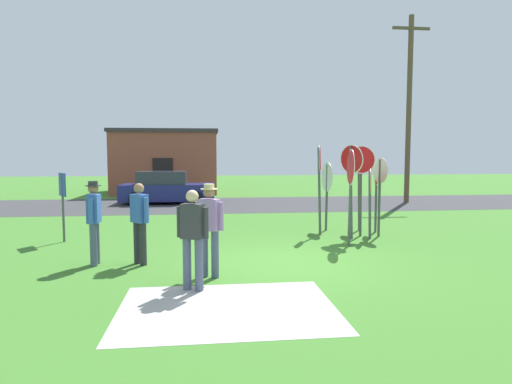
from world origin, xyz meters
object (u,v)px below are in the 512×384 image
(stop_sign_rear_left, at_px, (320,174))
(stop_sign_rear_right, at_px, (350,179))
(stop_sign_leaning_right, at_px, (351,174))
(stop_sign_tallest, at_px, (359,177))
(stop_sign_leaning_left, at_px, (376,183))
(person_near_signs, at_px, (94,218))
(info_panel_leftmost, at_px, (63,194))
(person_holding_notes, at_px, (140,219))
(stop_sign_center_cluster, at_px, (380,183))
(stop_sign_low_front, at_px, (327,184))
(utility_pole, at_px, (409,106))
(parked_car_on_street, at_px, (167,189))
(stop_sign_far_back, at_px, (361,174))
(stop_sign_nearest, at_px, (370,191))
(person_with_sunhat, at_px, (209,225))
(person_in_dark_shirt, at_px, (193,234))

(stop_sign_rear_left, xyz_separation_m, stop_sign_rear_right, (0.35, -1.58, -0.06))
(stop_sign_leaning_right, height_order, stop_sign_tallest, stop_sign_leaning_right)
(stop_sign_leaning_left, bearing_deg, person_near_signs, -157.23)
(stop_sign_leaning_right, relative_size, info_panel_leftmost, 1.41)
(stop_sign_leaning_right, bearing_deg, stop_sign_rear_right, -110.08)
(person_holding_notes, distance_m, person_near_signs, 0.92)
(stop_sign_center_cluster, bearing_deg, stop_sign_rear_right, -136.50)
(stop_sign_leaning_left, height_order, stop_sign_center_cluster, stop_sign_center_cluster)
(stop_sign_center_cluster, distance_m, stop_sign_low_front, 1.63)
(stop_sign_low_front, bearing_deg, stop_sign_center_cluster, -43.66)
(utility_pole, distance_m, stop_sign_tallest, 9.34)
(parked_car_on_street, relative_size, stop_sign_rear_left, 1.71)
(stop_sign_center_cluster, bearing_deg, utility_pole, 60.03)
(stop_sign_tallest, distance_m, person_near_signs, 7.68)
(info_panel_leftmost, bearing_deg, person_near_signs, -61.64)
(stop_sign_low_front, bearing_deg, stop_sign_far_back, -53.97)
(stop_sign_nearest, xyz_separation_m, person_near_signs, (-6.69, -2.08, -0.30))
(stop_sign_tallest, relative_size, stop_sign_rear_right, 0.99)
(person_near_signs, distance_m, info_panel_leftmost, 2.96)
(stop_sign_leaning_left, xyz_separation_m, stop_sign_rear_left, (-1.77, -0.26, 0.28))
(person_holding_notes, height_order, person_with_sunhat, person_with_sunhat)
(stop_sign_rear_right, bearing_deg, stop_sign_far_back, 60.53)
(stop_sign_leaning_left, distance_m, stop_sign_leaning_right, 1.47)
(person_with_sunhat, bearing_deg, info_panel_leftmost, 134.59)
(stop_sign_tallest, bearing_deg, stop_sign_rear_right, -115.01)
(parked_car_on_street, xyz_separation_m, stop_sign_far_back, (6.10, -9.10, 1.05))
(person_holding_notes, bearing_deg, utility_pole, 44.49)
(parked_car_on_street, bearing_deg, stop_sign_center_cluster, -54.64)
(utility_pole, bearing_deg, stop_sign_low_front, -129.70)
(stop_sign_low_front, height_order, stop_sign_nearest, stop_sign_low_front)
(stop_sign_low_front, distance_m, stop_sign_nearest, 1.63)
(person_with_sunhat, bearing_deg, person_holding_notes, 141.22)
(stop_sign_low_front, relative_size, person_with_sunhat, 1.18)
(stop_sign_leaning_left, xyz_separation_m, stop_sign_nearest, (-0.55, -0.96, -0.17))
(stop_sign_center_cluster, distance_m, person_in_dark_shirt, 6.66)
(stop_sign_center_cluster, bearing_deg, parked_car_on_street, 125.36)
(stop_sign_center_cluster, height_order, stop_sign_tallest, stop_sign_tallest)
(parked_car_on_street, xyz_separation_m, stop_sign_leaning_left, (6.75, -8.61, 0.77))
(info_panel_leftmost, bearing_deg, stop_sign_rear_right, -10.98)
(person_in_dark_shirt, xyz_separation_m, person_near_signs, (-2.05, 1.96, 0.03))
(stop_sign_nearest, bearing_deg, stop_sign_rear_left, 150.12)
(stop_sign_far_back, xyz_separation_m, person_holding_notes, (-5.67, -2.60, -0.79))
(stop_sign_nearest, bearing_deg, stop_sign_low_front, 119.13)
(stop_sign_low_front, distance_m, info_panel_leftmost, 7.36)
(stop_sign_center_cluster, bearing_deg, info_panel_leftmost, 178.52)
(stop_sign_center_cluster, relative_size, stop_sign_rear_left, 0.86)
(stop_sign_leaning_left, height_order, stop_sign_rear_right, stop_sign_rear_right)
(stop_sign_far_back, bearing_deg, stop_sign_low_front, 126.03)
(stop_sign_rear_right, xyz_separation_m, person_in_dark_shirt, (-3.78, -3.15, -0.72))
(stop_sign_leaning_left, height_order, stop_sign_nearest, stop_sign_leaning_left)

